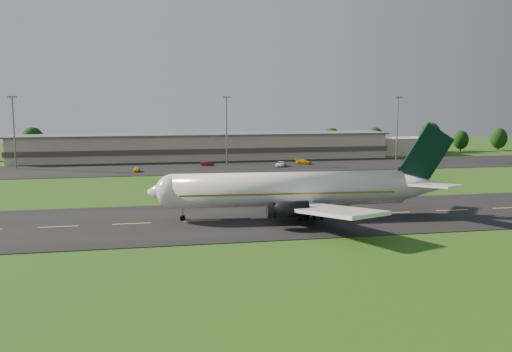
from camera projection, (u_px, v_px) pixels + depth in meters
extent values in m
plane|color=#284A12|center=(269.00, 218.00, 93.52)|extent=(360.00, 360.00, 0.00)
cube|color=black|center=(269.00, 218.00, 93.51)|extent=(220.00, 30.00, 0.10)
cube|color=black|center=(214.00, 167.00, 163.46)|extent=(260.00, 30.00, 0.10)
cylinder|color=white|center=(289.00, 189.00, 93.56)|extent=(38.29, 8.12, 5.60)
sphere|color=white|center=(173.00, 191.00, 91.07)|extent=(5.60, 5.60, 5.60)
cone|color=white|center=(160.00, 192.00, 90.81)|extent=(4.35, 5.63, 5.38)
cone|color=white|center=(420.00, 186.00, 96.51)|extent=(9.35, 6.08, 5.49)
cube|color=brown|center=(286.00, 191.00, 93.54)|extent=(35.30, 7.96, 0.28)
cube|color=black|center=(169.00, 188.00, 90.92)|extent=(2.20, 3.13, 0.65)
cube|color=white|center=(327.00, 210.00, 83.41)|extent=(13.11, 20.23, 2.20)
cube|color=white|center=(297.00, 187.00, 105.02)|extent=(15.05, 20.05, 2.20)
cube|color=white|center=(433.00, 185.00, 91.47)|extent=(7.13, 9.39, 0.91)
cube|color=white|center=(408.00, 177.00, 101.30)|extent=(7.88, 9.33, 0.91)
cube|color=black|center=(412.00, 176.00, 96.07)|extent=(5.03, 0.88, 3.00)
cube|color=black|center=(427.00, 154.00, 95.90)|extent=(9.44, 1.08, 10.55)
cylinder|color=black|center=(290.00, 210.00, 85.76)|extent=(5.77, 3.07, 2.70)
cylinder|color=black|center=(273.00, 193.00, 101.47)|extent=(5.77, 3.07, 2.70)
cube|color=#C3B195|center=(204.00, 147.00, 186.25)|extent=(120.00, 15.00, 8.00)
cube|color=#4C4438|center=(204.00, 149.00, 186.35)|extent=(121.00, 15.40, 1.60)
cube|color=#595B60|center=(204.00, 134.00, 185.69)|extent=(122.00, 16.00, 0.50)
cube|color=#C3B195|center=(400.00, 146.00, 202.06)|extent=(28.00, 11.00, 6.00)
cylinder|color=gray|center=(14.00, 133.00, 159.11)|extent=(0.44, 0.44, 20.00)
cube|color=gray|center=(12.00, 97.00, 157.76)|extent=(2.40, 1.20, 0.50)
cylinder|color=gray|center=(227.00, 131.00, 170.88)|extent=(0.44, 0.44, 20.00)
cube|color=gray|center=(226.00, 97.00, 169.54)|extent=(2.40, 1.20, 0.50)
cylinder|color=gray|center=(397.00, 129.00, 181.68)|extent=(0.44, 0.44, 20.00)
cube|color=gray|center=(398.00, 97.00, 180.33)|extent=(2.40, 1.20, 0.50)
cylinder|color=black|center=(33.00, 155.00, 184.85)|extent=(0.56, 0.56, 3.32)
ellipsoid|color=black|center=(33.00, 142.00, 184.31)|extent=(7.75, 7.75, 9.69)
cylinder|color=black|center=(97.00, 155.00, 188.34)|extent=(0.56, 0.56, 2.53)
ellipsoid|color=black|center=(96.00, 145.00, 187.93)|extent=(5.90, 5.90, 7.37)
cylinder|color=black|center=(331.00, 150.00, 204.45)|extent=(0.56, 0.56, 2.93)
ellipsoid|color=black|center=(332.00, 140.00, 203.97)|extent=(6.84, 6.84, 8.55)
cylinder|color=black|center=(375.00, 149.00, 208.00)|extent=(0.56, 0.56, 2.94)
ellipsoid|color=black|center=(375.00, 139.00, 207.52)|extent=(6.86, 6.86, 8.58)
cylinder|color=black|center=(429.00, 147.00, 213.08)|extent=(0.56, 0.56, 3.48)
ellipsoid|color=black|center=(430.00, 136.00, 212.52)|extent=(8.11, 8.11, 10.14)
cylinder|color=black|center=(460.00, 148.00, 216.02)|extent=(0.56, 0.56, 2.46)
ellipsoid|color=black|center=(461.00, 140.00, 215.62)|extent=(5.74, 5.74, 7.18)
cylinder|color=black|center=(498.00, 147.00, 218.36)|extent=(0.56, 0.56, 2.71)
ellipsoid|color=black|center=(499.00, 138.00, 217.92)|extent=(6.33, 6.33, 7.92)
imported|color=#D3C20C|center=(137.00, 170.00, 152.89)|extent=(1.91, 3.75, 1.22)
imported|color=maroon|center=(207.00, 164.00, 166.93)|extent=(3.94, 2.35, 1.23)
imported|color=white|center=(281.00, 164.00, 165.25)|extent=(4.37, 5.76, 1.45)
imported|color=orange|center=(304.00, 162.00, 171.33)|extent=(5.12, 4.81, 1.45)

